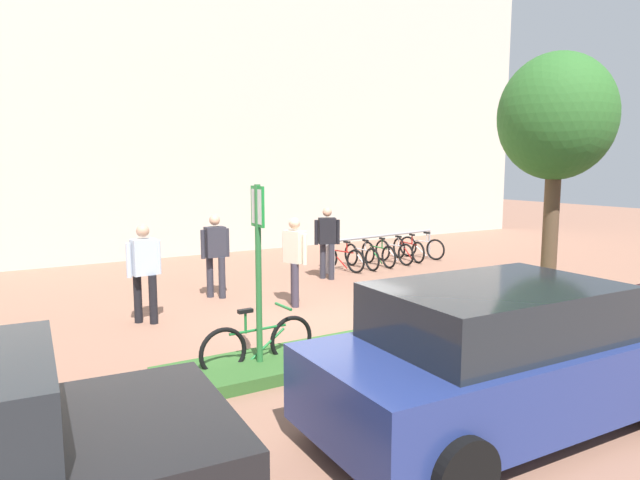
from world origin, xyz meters
The scene contains 13 objects.
ground_plane centered at (0.00, 0.00, 0.00)m, with size 60.00×60.00×0.00m, color #936651.
building_facade centered at (0.00, 8.59, 5.00)m, with size 28.00×1.20×10.00m, color beige.
planter_strip centered at (0.18, -1.87, 0.08)m, with size 7.00×1.10×0.16m, color #336028.
tree_sidewalk centered at (3.98, -1.75, 3.53)m, with size 2.07×2.07×4.72m.
parking_sign_post centered at (-1.99, -1.87, 1.62)m, with size 0.08×0.36×2.48m.
bike_at_sign centered at (-1.94, -1.73, 0.35)m, with size 1.68×0.42×0.86m.
bike_rack_cluster centered at (4.46, 3.76, 0.35)m, with size 3.73×1.93×0.83m.
bollard_steel centered at (2.44, 3.50, 0.45)m, with size 0.16×0.16×0.90m, color #ADADB2.
person_casual_tan centered at (0.14, 1.05, 0.98)m, with size 0.36×0.58×1.72m.
person_shirt_white centered at (-2.66, 1.31, 0.98)m, with size 0.61×0.35×1.72m.
person_suited_navy centered at (-0.93, 2.47, 0.98)m, with size 0.61×0.35×1.72m.
person_suited_dark centered at (2.04, 2.91, 0.98)m, with size 0.57×0.38×1.72m.
car_navy_sedan centered at (-0.49, -4.59, 0.76)m, with size 4.37×2.16×1.54m.
Camera 1 is at (-5.05, -8.42, 2.74)m, focal length 31.86 mm.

